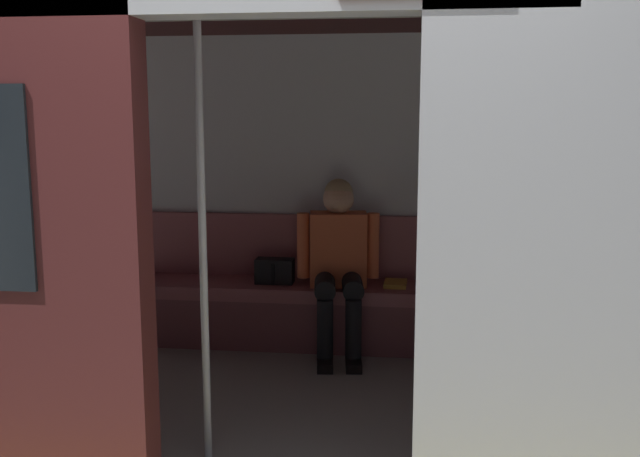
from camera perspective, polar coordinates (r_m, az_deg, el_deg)
The scene contains 6 objects.
train_car at distance 3.77m, azimuth -1.12°, elevation 7.52°, with size 6.40×2.71×2.25m.
bench_seat at distance 4.92m, azimuth 1.40°, elevation -5.73°, with size 3.12×0.44×0.44m.
person_seated at distance 4.80m, azimuth 1.46°, elevation -2.14°, with size 0.55×0.71×1.16m.
handbag at distance 4.98m, azimuth -3.61°, elevation -3.37°, with size 0.26×0.15×0.17m.
book at distance 4.93m, azimuth 6.01°, elevation -4.37°, with size 0.15×0.22×0.03m, color gold.
grab_pole_door at distance 3.25m, azimuth -9.30°, elevation -0.58°, with size 0.04×0.04×2.11m, color silver.
Camera 1 is at (-0.47, 2.54, 1.60)m, focal length 40.34 mm.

